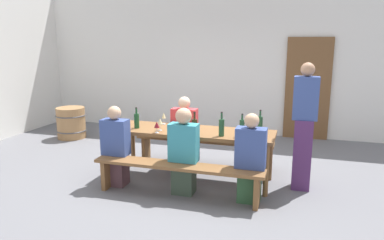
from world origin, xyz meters
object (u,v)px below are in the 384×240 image
Objects in this scene: wine_glass_1 at (164,116)px; standing_host at (304,129)px; seated_guest_near_1 at (184,153)px; seated_guest_near_2 at (250,161)px; wine_barrel at (71,123)px; wine_bottle_2 at (260,124)px; wine_glass_2 at (157,125)px; bench_far at (204,144)px; wine_bottle_0 at (242,128)px; tasting_table at (192,135)px; bench_near at (177,171)px; wine_bottle_1 at (195,126)px; seated_guest_far_0 at (184,134)px; wooden_door at (308,89)px; wine_bottle_4 at (221,127)px; seated_guest_near_0 at (116,148)px; wine_bottle_3 at (137,120)px; wine_glass_0 at (160,122)px.

standing_host reaches higher than wine_glass_1.
seated_guest_near_1 is 1.02× the size of seated_guest_near_2.
seated_guest_near_2 is 4.56m from wine_barrel.
wine_bottle_2 is 1.45m from wine_glass_2.
seated_guest_near_1 is (0.04, -1.17, 0.20)m from bench_far.
wine_bottle_2 is at bearing 56.76° from wine_bottle_0.
tasting_table is 0.73m from bench_near.
wine_barrel is at bearing 164.46° from bench_far.
seated_guest_far_0 reaches higher than wine_bottle_1.
wine_glass_2 is (-0.43, 0.36, 0.50)m from bench_near.
wooden_door is 3.37m from tasting_table.
wine_barrel is (-4.69, 1.42, -0.52)m from standing_host.
wine_barrel is at bearing 156.70° from wine_bottle_0.
wine_bottle_2 is at bearing -27.20° from bench_far.
bench_near is at bearing -136.28° from wine_bottle_4.
bench_far is 1.50m from seated_guest_near_2.
seated_guest_near_0 is at bearing 90.00° from seated_guest_near_2.
seated_guest_near_0 is (-0.54, -0.21, -0.32)m from wine_glass_2.
seated_guest_near_0 reaches higher than bench_far.
wine_bottle_0 is at bearing -0.93° from wine_bottle_3.
seated_guest_far_0 is at bearing 77.21° from wine_glass_0.
seated_guest_far_0 is (-1.20, 1.02, 0.00)m from seated_guest_near_2.
wine_bottle_2 is 0.18× the size of standing_host.
tasting_table is 7.11× the size of wine_bottle_4.
wine_bottle_4 reaches higher than wine_bottle_1.
wine_bottle_4 is (1.30, -0.09, 0.01)m from wine_bottle_3.
wine_glass_2 is (-1.37, -0.47, -0.01)m from wine_bottle_2.
wine_barrel is (-4.07, 2.04, -0.21)m from seated_guest_near_2.
wine_bottle_0 is (0.74, 0.52, 0.51)m from bench_near.
wooden_door is 1.84× the size of seated_guest_near_0.
wine_glass_2 is (-2.03, -3.23, -0.19)m from wooden_door.
wine_bottle_0 is 0.48× the size of wine_barrel.
wine_bottle_2 is (0.95, 0.17, 0.20)m from tasting_table.
seated_guest_near_2 is (1.74, -0.39, -0.33)m from wine_bottle_3.
wine_bottle_0 reaches higher than tasting_table.
wine_bottle_2 is at bearing 18.85° from wine_glass_2.
seated_guest_near_0 is at bearing 171.14° from bench_near.
wine_glass_0 is at bearing 75.31° from seated_guest_near_2.
wine_bottle_0 is 0.84m from standing_host.
standing_host reaches higher than wine_glass_0.
wine_bottle_0 is 0.65m from wine_bottle_1.
seated_guest_far_0 reaches higher than seated_guest_near_2.
wine_bottle_4 reaches higher than wine_glass_2.
wine_glass_2 is at bearing -169.04° from wine_bottle_1.
wine_bottle_3 is 0.48× the size of wine_barrel.
seated_guest_near_1 is 1.80× the size of wine_barrel.
wooden_door is 1.82× the size of seated_guest_far_0.
wooden_door is 6.31× the size of wine_bottle_4.
seated_guest_far_0 is (0.14, 0.81, -0.32)m from wine_glass_2.
seated_guest_near_1 is 0.88m from seated_guest_near_2.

